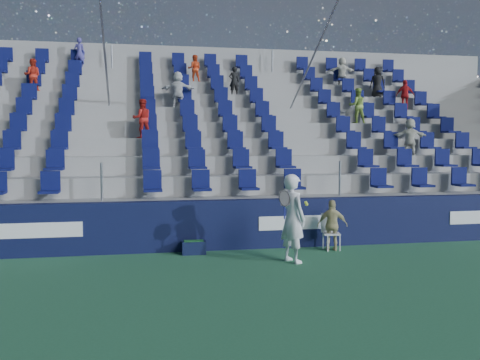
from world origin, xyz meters
name	(u,v)px	position (x,y,z in m)	size (l,w,h in m)	color
ground	(258,282)	(0.00, 0.00, 0.00)	(70.00, 70.00, 0.00)	#2C6843
sponsor_wall	(229,224)	(0.00, 3.15, 0.60)	(24.00, 0.32, 1.20)	#0F1338
grandstand	(203,156)	(0.00, 8.24, 2.13)	(24.00, 8.17, 6.63)	gray
tennis_player	(292,218)	(1.09, 1.49, 0.96)	(0.75, 0.82, 1.91)	white
line_judge_chair	(330,229)	(2.39, 2.64, 0.50)	(0.45, 0.46, 0.87)	white
line_judge	(332,225)	(2.39, 2.50, 0.61)	(0.71, 0.30, 1.22)	tan
ball_bin	(194,247)	(-0.90, 2.75, 0.17)	(0.56, 0.37, 0.31)	#0E1534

